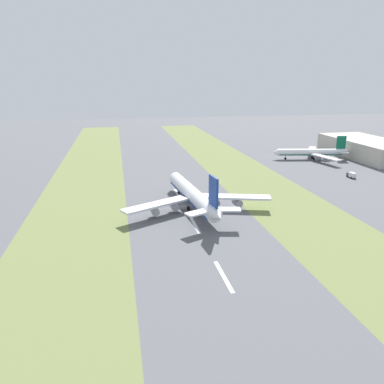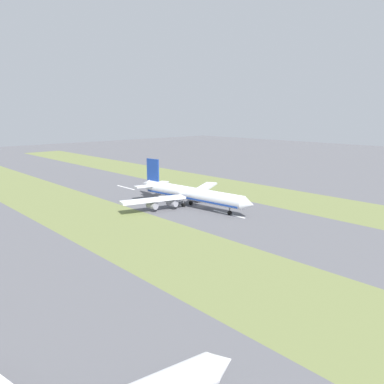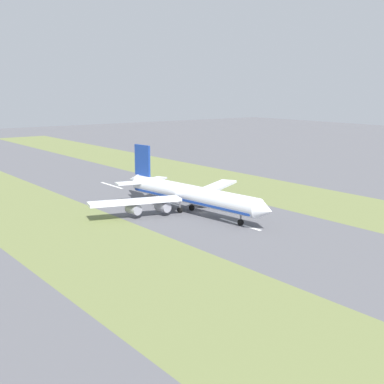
% 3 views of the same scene
% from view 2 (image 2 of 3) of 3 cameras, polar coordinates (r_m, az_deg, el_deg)
% --- Properties ---
extents(ground_plane, '(800.00, 800.00, 0.00)m').
position_cam_2_polar(ground_plane, '(173.93, 1.08, -2.20)').
color(ground_plane, '#56565B').
extents(grass_median_west, '(40.00, 600.00, 0.01)m').
position_cam_2_polar(grass_median_west, '(206.96, 10.07, -0.10)').
color(grass_median_west, olive).
rests_on(grass_median_west, ground).
extents(grass_median_east, '(40.00, 600.00, 0.01)m').
position_cam_2_polar(grass_median_east, '(147.38, -11.66, -5.07)').
color(grass_median_east, olive).
rests_on(grass_median_east, ground).
extents(centreline_dash_near, '(1.20, 18.00, 0.01)m').
position_cam_2_polar(centreline_dash_near, '(221.36, -10.08, 0.68)').
color(centreline_dash_near, silver).
rests_on(centreline_dash_near, ground).
extents(centreline_dash_mid, '(1.20, 18.00, 0.01)m').
position_cam_2_polar(centreline_dash_mid, '(189.66, -3.47, -1.03)').
color(centreline_dash_mid, silver).
rests_on(centreline_dash_mid, ground).
extents(centreline_dash_far, '(1.20, 18.00, 0.01)m').
position_cam_2_polar(centreline_dash_far, '(161.68, 5.61, -3.35)').
color(centreline_dash_far, silver).
rests_on(centreline_dash_far, ground).
extents(airplane_main_jet, '(63.79, 67.21, 20.20)m').
position_cam_2_polar(airplane_main_jet, '(173.00, -0.48, -0.23)').
color(airplane_main_jet, silver).
rests_on(airplane_main_jet, ground).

